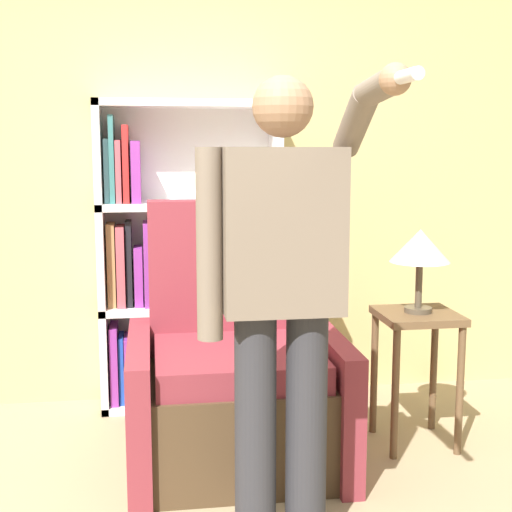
# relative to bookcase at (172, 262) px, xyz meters

# --- Properties ---
(wall_back) EXTENTS (8.00, 0.06, 2.80)m
(wall_back) POSITION_rel_bookcase_xyz_m (0.04, 0.16, 0.57)
(wall_back) COLOR tan
(wall_back) RESTS_ON ground_plane
(bookcase) EXTENTS (1.01, 0.28, 1.72)m
(bookcase) POSITION_rel_bookcase_xyz_m (0.00, 0.00, 0.00)
(bookcase) COLOR white
(bookcase) RESTS_ON ground_plane
(armchair) EXTENTS (0.98, 0.87, 1.21)m
(armchair) POSITION_rel_bookcase_xyz_m (0.26, -0.77, -0.45)
(armchair) COLOR #4C3823
(armchair) RESTS_ON ground_plane
(person_standing) EXTENTS (0.56, 0.78, 1.71)m
(person_standing) POSITION_rel_bookcase_xyz_m (0.34, -1.57, 0.15)
(person_standing) COLOR #2D2D33
(person_standing) RESTS_ON ground_plane
(side_table) EXTENTS (0.38, 0.38, 0.67)m
(side_table) POSITION_rel_bookcase_xyz_m (1.17, -0.73, -0.31)
(side_table) COLOR brown
(side_table) RESTS_ON ground_plane
(table_lamp) EXTENTS (0.29, 0.29, 0.41)m
(table_lamp) POSITION_rel_bookcase_xyz_m (1.17, -0.73, 0.15)
(table_lamp) COLOR #4C4233
(table_lamp) RESTS_ON side_table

